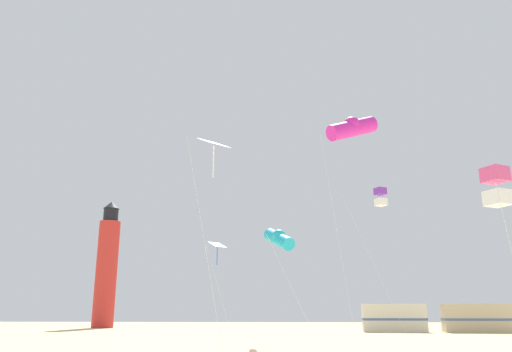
# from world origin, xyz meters

# --- Properties ---
(kite_diamond_white) EXTENTS (1.48, 1.39, 7.68)m
(kite_diamond_white) POSITION_xyz_m (-1.40, 8.33, 7.21)
(kite_diamond_white) COLOR silver
(kite_diamond_white) RESTS_ON ground
(kite_box_rainbow) EXTENTS (0.86, 0.86, 6.06)m
(kite_box_rainbow) POSITION_xyz_m (7.17, 7.16, 5.48)
(kite_box_rainbow) COLOR silver
(kite_box_rainbow) RESTS_ON ground
(kite_tube_cyan) EXTENTS (3.03, 3.37, 6.49)m
(kite_tube_cyan) POSITION_xyz_m (0.40, 19.28, 5.78)
(kite_tube_cyan) COLOR silver
(kite_tube_cyan) RESTS_ON ground
(kite_diamond_blue) EXTENTS (1.81, 1.81, 6.07)m
(kite_diamond_blue) POSITION_xyz_m (-3.40, 22.21, 5.67)
(kite_diamond_blue) COLOR silver
(kite_diamond_blue) RESTS_ON ground
(kite_tube_magenta) EXTENTS (2.64, 2.34, 10.40)m
(kite_tube_magenta) POSITION_xyz_m (3.85, 13.17, 9.70)
(kite_tube_magenta) COLOR silver
(kite_tube_magenta) RESTS_ON ground
(kite_box_violet) EXTENTS (3.28, 2.92, 9.56)m
(kite_box_violet) POSITION_xyz_m (6.69, 23.69, 8.97)
(kite_box_violet) COLOR silver
(kite_box_violet) RESTS_ON ground
(lighthouse_distant) EXTENTS (2.80, 2.80, 16.80)m
(lighthouse_distant) POSITION_xyz_m (-24.09, 58.31, 7.84)
(lighthouse_distant) COLOR red
(lighthouse_distant) RESTS_ON ground
(rv_van_cream) EXTENTS (6.58, 2.75, 2.80)m
(rv_van_cream) POSITION_xyz_m (11.31, 47.31, 1.39)
(rv_van_cream) COLOR beige
(rv_van_cream) RESTS_ON ground
(rv_van_tan) EXTENTS (6.60, 2.83, 2.80)m
(rv_van_tan) POSITION_xyz_m (19.30, 46.40, 1.39)
(rv_van_tan) COLOR #C6B28C
(rv_van_tan) RESTS_ON ground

